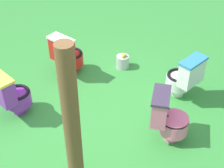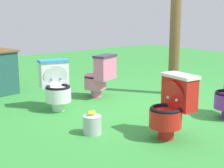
{
  "view_description": "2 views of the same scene",
  "coord_description": "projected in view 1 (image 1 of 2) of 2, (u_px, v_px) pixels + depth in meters",
  "views": [
    {
      "loc": [
        2.72,
        2.11,
        3.34
      ],
      "look_at": [
        -0.58,
        0.12,
        0.36
      ],
      "focal_mm": 54.3,
      "sensor_mm": 36.0,
      "label": 1
    },
    {
      "loc": [
        -3.77,
        -3.29,
        1.43
      ],
      "look_at": [
        -0.68,
        0.37,
        0.4
      ],
      "focal_mm": 54.58,
      "sensor_mm": 36.0,
      "label": 2
    }
  ],
  "objects": [
    {
      "name": "lemon_bucket",
      "position": [
        123.0,
        61.0,
        5.77
      ],
      "size": [
        0.22,
        0.22,
        0.28
      ],
      "color": "#B7B7BF",
      "rests_on": "ground"
    },
    {
      "name": "toilet_purple",
      "position": [
        11.0,
        94.0,
        4.67
      ],
      "size": [
        0.57,
        0.51,
        0.73
      ],
      "rotation": [
        0.0,
        0.0,
        1.33
      ],
      "color": "purple",
      "rests_on": "ground"
    },
    {
      "name": "wooden_post",
      "position": [
        71.0,
        122.0,
        3.45
      ],
      "size": [
        0.18,
        0.18,
        1.85
      ],
      "primitive_type": "cylinder",
      "color": "brown",
      "rests_on": "ground"
    },
    {
      "name": "toilet_red",
      "position": [
        67.0,
        55.0,
        5.46
      ],
      "size": [
        0.54,
        0.46,
        0.73
      ],
      "rotation": [
        0.0,
        0.0,
        1.44
      ],
      "color": "red",
      "rests_on": "ground"
    },
    {
      "name": "ground",
      "position": [
        83.0,
        123.0,
        4.75
      ],
      "size": [
        14.0,
        14.0,
        0.0
      ],
      "primitive_type": "plane",
      "color": "green"
    },
    {
      "name": "toilet_white",
      "position": [
        184.0,
        77.0,
        4.99
      ],
      "size": [
        0.51,
        0.58,
        0.73
      ],
      "rotation": [
        0.0,
        0.0,
        2.88
      ],
      "color": "white",
      "rests_on": "ground"
    },
    {
      "name": "toilet_pink",
      "position": [
        168.0,
        117.0,
        4.31
      ],
      "size": [
        0.54,
        0.6,
        0.73
      ],
      "rotation": [
        0.0,
        0.0,
        0.33
      ],
      "color": "pink",
      "rests_on": "ground"
    }
  ]
}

